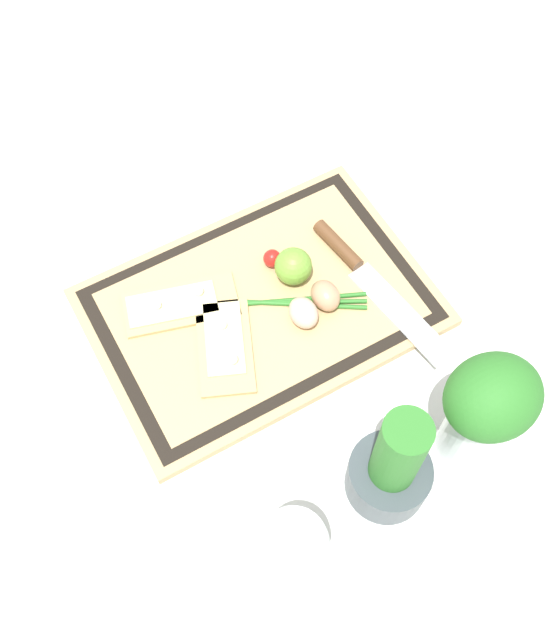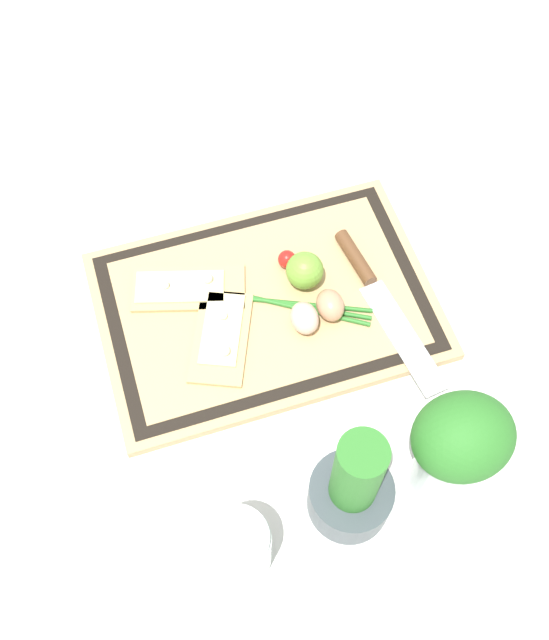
% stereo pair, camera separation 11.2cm
% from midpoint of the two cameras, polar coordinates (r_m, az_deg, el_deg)
% --- Properties ---
extents(ground_plane, '(6.00, 6.00, 0.00)m').
position_cam_midpoint_polar(ground_plane, '(1.17, -3.78, 0.51)').
color(ground_plane, silver).
extents(cutting_board, '(0.51, 0.35, 0.02)m').
position_cam_midpoint_polar(cutting_board, '(1.16, -3.81, 0.75)').
color(cutting_board, tan).
rests_on(cutting_board, ground_plane).
extents(pizza_slice_near, '(0.19, 0.13, 0.02)m').
position_cam_midpoint_polar(pizza_slice_near, '(1.16, -10.03, 0.96)').
color(pizza_slice_near, tan).
rests_on(pizza_slice_near, cutting_board).
extents(pizza_slice_far, '(0.14, 0.18, 0.02)m').
position_cam_midpoint_polar(pizza_slice_far, '(1.12, -6.65, -2.17)').
color(pizza_slice_far, tan).
rests_on(pizza_slice_far, cutting_board).
extents(knife, '(0.07, 0.30, 0.02)m').
position_cam_midpoint_polar(knife, '(1.18, 3.73, 3.80)').
color(knife, silver).
rests_on(knife, cutting_board).
extents(egg_brown, '(0.04, 0.05, 0.04)m').
position_cam_midpoint_polar(egg_brown, '(1.13, 1.10, 1.62)').
color(egg_brown, tan).
rests_on(egg_brown, cutting_board).
extents(egg_pink, '(0.04, 0.05, 0.04)m').
position_cam_midpoint_polar(egg_pink, '(1.12, -0.62, 0.30)').
color(egg_pink, beige).
rests_on(egg_pink, cutting_board).
extents(lime, '(0.06, 0.06, 0.06)m').
position_cam_midpoint_polar(lime, '(1.15, -1.33, 3.88)').
color(lime, '#70A838').
rests_on(lime, cutting_board).
extents(cherry_tomato_red, '(0.03, 0.03, 0.03)m').
position_cam_midpoint_polar(cherry_tomato_red, '(1.18, -2.88, 4.47)').
color(cherry_tomato_red, red).
rests_on(cherry_tomato_red, cutting_board).
extents(scallion_bunch, '(0.30, 0.18, 0.01)m').
position_cam_midpoint_polar(scallion_bunch, '(1.15, -3.72, 1.10)').
color(scallion_bunch, '#2D7528').
rests_on(scallion_bunch, cutting_board).
extents(herb_pot, '(0.11, 0.11, 0.21)m').
position_cam_midpoint_polar(herb_pot, '(0.99, 5.74, -11.48)').
color(herb_pot, '#3D474C').
rests_on(herb_pot, ground_plane).
extents(sauce_jar, '(0.09, 0.09, 0.10)m').
position_cam_midpoint_polar(sauce_jar, '(0.99, -1.97, -17.44)').
color(sauce_jar, silver).
rests_on(sauce_jar, ground_plane).
extents(herb_glass, '(0.13, 0.11, 0.22)m').
position_cam_midpoint_polar(herb_glass, '(0.98, 12.66, -6.91)').
color(herb_glass, silver).
rests_on(herb_glass, ground_plane).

